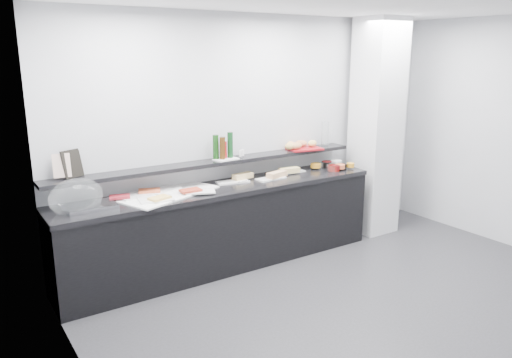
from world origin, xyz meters
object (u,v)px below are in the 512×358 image
bread_tray (304,149)px  carafe (325,134)px  sandwich_plate_mid (271,178)px  condiment_tray (226,159)px  cloche_base (91,207)px  framed_print (72,164)px

bread_tray → carafe: 0.40m
sandwich_plate_mid → condiment_tray: size_ratio=1.34×
sandwich_plate_mid → condiment_tray: bearing=157.0°
sandwich_plate_mid → bread_tray: bread_tray is taller
cloche_base → sandwich_plate_mid: 2.00m
bread_tray → carafe: carafe is taller
cloche_base → carafe: carafe is taller
carafe → sandwich_plate_mid: bearing=-167.4°
cloche_base → bread_tray: (2.60, 0.16, 0.24)m
cloche_base → condiment_tray: 1.54m
condiment_tray → bread_tray: (1.08, 0.00, 0.00)m
condiment_tray → carafe: 1.46m
sandwich_plate_mid → framed_print: framed_print is taller
cloche_base → framed_print: 0.45m
sandwich_plate_mid → carafe: (0.97, 0.22, 0.39)m
cloche_base → bread_tray: bread_tray is taller
cloche_base → framed_print: bearing=105.5°
framed_print → condiment_tray: 1.59m
cloche_base → carafe: size_ratio=1.45×
framed_print → carafe: (3.03, -0.04, 0.02)m
framed_print → bread_tray: 2.67m
cloche_base → sandwich_plate_mid: cloche_base is taller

